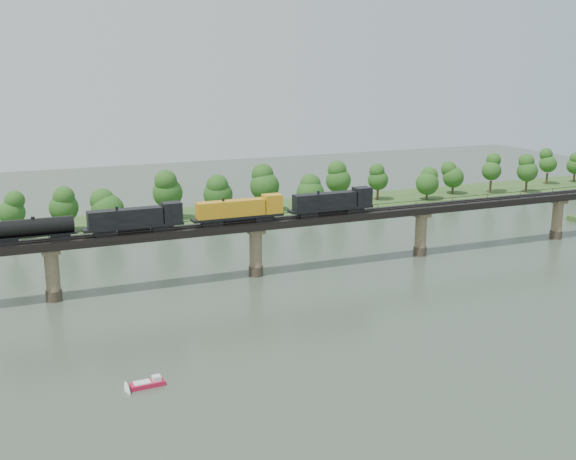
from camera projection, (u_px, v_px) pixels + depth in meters
name	position (u px, v px, depth m)	size (l,w,h in m)	color
ground	(319.00, 323.00, 122.29)	(400.00, 400.00, 0.00)	#354334
far_bank	(185.00, 219.00, 198.02)	(300.00, 24.00, 1.60)	#2E4E1F
bridge	(256.00, 250.00, 147.82)	(236.00, 30.00, 11.50)	#473A2D
bridge_superstructure	(255.00, 220.00, 146.36)	(220.00, 4.90, 0.75)	black
far_treeline	(158.00, 195.00, 189.00)	(289.06, 17.54, 13.60)	#382619
freight_train	(205.00, 213.00, 141.76)	(76.64, 2.99, 5.28)	black
motorboat	(148.00, 383.00, 98.52)	(4.73, 1.90, 1.30)	red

